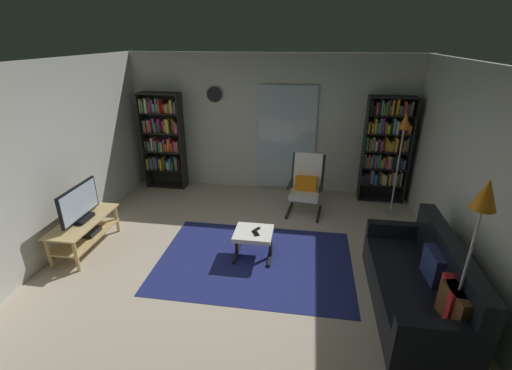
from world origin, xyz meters
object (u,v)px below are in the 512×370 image
(tv_stand, at_px, (85,229))
(tv_remote, at_px, (256,230))
(television, at_px, (79,205))
(leather_sofa, at_px, (420,286))
(bookshelf_near_sofa, at_px, (386,146))
(wall_clock, at_px, (214,94))
(floor_lamp_by_shelf, at_px, (403,136))
(floor_lamp_by_sofa, at_px, (481,215))
(lounge_armchair, at_px, (306,183))
(cell_phone, at_px, (256,233))
(bookshelf_near_tv, at_px, (163,138))
(ottoman, at_px, (253,236))

(tv_stand, xyz_separation_m, tv_remote, (2.46, 0.20, 0.10))
(television, relative_size, leather_sofa, 0.42)
(tv_stand, height_order, bookshelf_near_sofa, bookshelf_near_sofa)
(tv_remote, xyz_separation_m, wall_clock, (-1.16, 2.39, 1.44))
(tv_stand, height_order, floor_lamp_by_shelf, floor_lamp_by_shelf)
(bookshelf_near_sofa, relative_size, wall_clock, 6.64)
(wall_clock, bearing_deg, floor_lamp_by_shelf, -13.61)
(television, bearing_deg, floor_lamp_by_shelf, 21.46)
(bookshelf_near_sofa, xyz_separation_m, leather_sofa, (-0.06, -2.99, -0.72))
(tv_stand, bearing_deg, floor_lamp_by_sofa, -14.11)
(leather_sofa, xyz_separation_m, lounge_armchair, (-1.31, 2.28, 0.21))
(tv_stand, relative_size, tv_remote, 7.88)
(leather_sofa, relative_size, floor_lamp_by_sofa, 1.05)
(television, xyz_separation_m, floor_lamp_by_shelf, (4.58, 1.80, 0.69))
(floor_lamp_by_shelf, xyz_separation_m, wall_clock, (-3.29, 0.80, 0.46))
(tv_stand, distance_m, cell_phone, 2.47)
(television, distance_m, bookshelf_near_tv, 2.44)
(bookshelf_near_sofa, distance_m, leather_sofa, 3.07)
(cell_phone, bearing_deg, bookshelf_near_tv, 106.19)
(ottoman, relative_size, wall_clock, 1.80)
(lounge_armchair, relative_size, ottoman, 1.95)
(bookshelf_near_tv, bearing_deg, wall_clock, 10.33)
(ottoman, bearing_deg, lounge_armchair, 66.08)
(ottoman, bearing_deg, tv_stand, -176.16)
(leather_sofa, xyz_separation_m, cell_phone, (-1.95, 0.70, 0.08))
(bookshelf_near_tv, bearing_deg, bookshelf_near_sofa, -0.05)
(lounge_armchair, height_order, tv_remote, lounge_armchair)
(tv_remote, bearing_deg, television, -144.62)
(television, xyz_separation_m, wall_clock, (1.29, 2.60, 1.14))
(leather_sofa, xyz_separation_m, wall_clock, (-3.12, 3.18, 1.53))
(ottoman, bearing_deg, cell_phone, -52.24)
(television, distance_m, lounge_armchair, 3.54)
(tv_stand, distance_m, ottoman, 2.43)
(bookshelf_near_tv, relative_size, tv_remote, 13.14)
(leather_sofa, distance_m, lounge_armchair, 2.64)
(bookshelf_near_sofa, distance_m, cell_phone, 3.11)
(leather_sofa, xyz_separation_m, tv_remote, (-1.96, 0.79, 0.09))
(ottoman, relative_size, floor_lamp_by_sofa, 0.29)
(television, relative_size, bookshelf_near_sofa, 0.42)
(television, relative_size, ottoman, 1.55)
(ottoman, xyz_separation_m, floor_lamp_by_shelf, (2.16, 1.63, 1.07))
(tv_remote, xyz_separation_m, cell_phone, (0.01, -0.09, -0.00))
(bookshelf_near_sofa, height_order, leather_sofa, bookshelf_near_sofa)
(leather_sofa, bearing_deg, floor_lamp_by_shelf, 86.06)
(cell_phone, xyz_separation_m, floor_lamp_by_shelf, (2.12, 1.68, 0.99))
(tv_remote, xyz_separation_m, floor_lamp_by_sofa, (2.09, -1.34, 1.10))
(tv_stand, distance_m, floor_lamp_by_shelf, 5.04)
(floor_lamp_by_sofa, bearing_deg, television, 165.97)
(bookshelf_near_tv, xyz_separation_m, leather_sofa, (4.15, -2.99, -0.70))
(leather_sofa, height_order, floor_lamp_by_sofa, floor_lamp_by_sofa)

